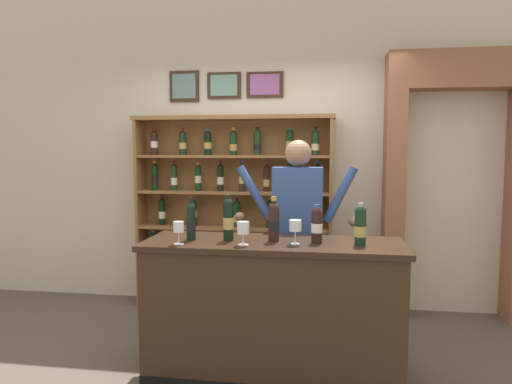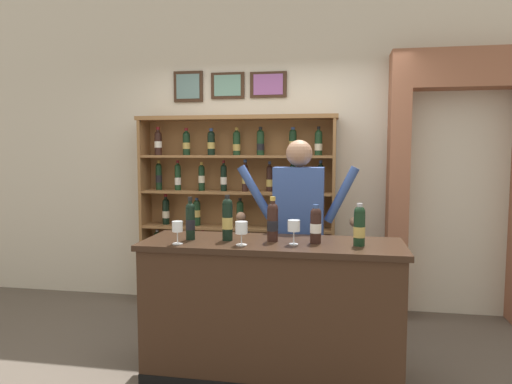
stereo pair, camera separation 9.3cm
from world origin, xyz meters
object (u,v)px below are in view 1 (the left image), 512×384
(tasting_bottle_prosecco, at_px, (274,221))
(wine_glass_left, at_px, (243,229))
(tasting_bottle_bianco, at_px, (360,225))
(tasting_counter, at_px, (273,309))
(wine_shelf, at_px, (234,207))
(shopkeeper, at_px, (298,219))
(wine_glass_center, at_px, (179,228))
(tasting_bottle_super_tuscan, at_px, (191,220))
(tasting_bottle_chianti, at_px, (317,224))
(wine_glass_spare, at_px, (295,226))
(tasting_bottle_rosso, at_px, (228,219))

(tasting_bottle_prosecco, distance_m, wine_glass_left, 0.26)
(tasting_bottle_prosecco, distance_m, tasting_bottle_bianco, 0.59)
(tasting_bottle_bianco, bearing_deg, tasting_counter, 176.34)
(wine_shelf, relative_size, shopkeeper, 1.19)
(tasting_counter, bearing_deg, wine_glass_center, -162.28)
(tasting_bottle_super_tuscan, xyz_separation_m, wine_glass_center, (-0.04, -0.16, -0.03))
(tasting_counter, relative_size, tasting_bottle_bianco, 6.36)
(tasting_bottle_chianti, height_order, tasting_bottle_bianco, tasting_bottle_bianco)
(wine_shelf, bearing_deg, wine_glass_center, -91.87)
(wine_shelf, relative_size, wine_glass_center, 12.88)
(wine_glass_spare, relative_size, wine_glass_center, 1.06)
(wine_glass_left, bearing_deg, shopkeeper, 67.05)
(shopkeeper, distance_m, tasting_bottle_chianti, 0.61)
(tasting_counter, bearing_deg, shopkeeper, 77.15)
(tasting_bottle_rosso, relative_size, wine_glass_center, 2.05)
(tasting_bottle_super_tuscan, distance_m, tasting_bottle_prosecco, 0.59)
(tasting_bottle_super_tuscan, distance_m, wine_glass_left, 0.42)
(tasting_bottle_super_tuscan, relative_size, wine_glass_spare, 1.83)
(tasting_bottle_rosso, xyz_separation_m, tasting_bottle_prosecco, (0.32, 0.03, -0.01))
(tasting_bottle_rosso, bearing_deg, wine_glass_spare, -7.66)
(tasting_bottle_chianti, bearing_deg, wine_glass_left, -161.38)
(wine_glass_spare, bearing_deg, tasting_bottle_super_tuscan, 176.63)
(tasting_counter, height_order, shopkeeper, shopkeeper)
(tasting_bottle_super_tuscan, relative_size, tasting_bottle_rosso, 0.95)
(tasting_bottle_bianco, height_order, wine_glass_center, tasting_bottle_bianco)
(shopkeeper, relative_size, wine_glass_left, 10.55)
(wine_shelf, distance_m, tasting_bottle_super_tuscan, 1.46)
(tasting_bottle_chianti, height_order, wine_glass_left, tasting_bottle_chianti)
(tasting_counter, distance_m, tasting_bottle_bianco, 0.86)
(tasting_counter, height_order, wine_glass_spare, wine_glass_spare)
(tasting_bottle_super_tuscan, bearing_deg, wine_glass_spare, -3.37)
(tasting_bottle_super_tuscan, xyz_separation_m, tasting_bottle_prosecco, (0.58, 0.05, 0.00))
(shopkeeper, bearing_deg, tasting_bottle_super_tuscan, -138.92)
(tasting_bottle_prosecco, relative_size, wine_glass_center, 2.00)
(wine_shelf, height_order, tasting_bottle_prosecco, wine_shelf)
(tasting_bottle_chianti, distance_m, wine_glass_center, 0.94)
(wine_glass_spare, height_order, wine_glass_center, wine_glass_spare)
(tasting_counter, xyz_separation_m, tasting_bottle_rosso, (-0.31, -0.01, 0.64))
(wine_glass_left, bearing_deg, tasting_bottle_chianti, 18.62)
(tasting_bottle_prosecco, relative_size, tasting_bottle_chianti, 1.18)
(shopkeeper, height_order, tasting_bottle_bianco, shopkeeper)
(tasting_bottle_prosecco, height_order, tasting_bottle_bianco, tasting_bottle_prosecco)
(tasting_bottle_prosecco, distance_m, wine_glass_center, 0.66)
(tasting_bottle_rosso, distance_m, tasting_bottle_bianco, 0.91)
(tasting_bottle_rosso, distance_m, wine_glass_left, 0.20)
(tasting_bottle_rosso, distance_m, tasting_bottle_chianti, 0.62)
(tasting_bottle_bianco, xyz_separation_m, wine_glass_left, (-0.78, -0.12, -0.03))
(tasting_counter, distance_m, tasting_bottle_prosecco, 0.63)
(tasting_bottle_chianti, bearing_deg, shopkeeper, 105.91)
(wine_shelf, relative_size, tasting_bottle_super_tuscan, 6.60)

